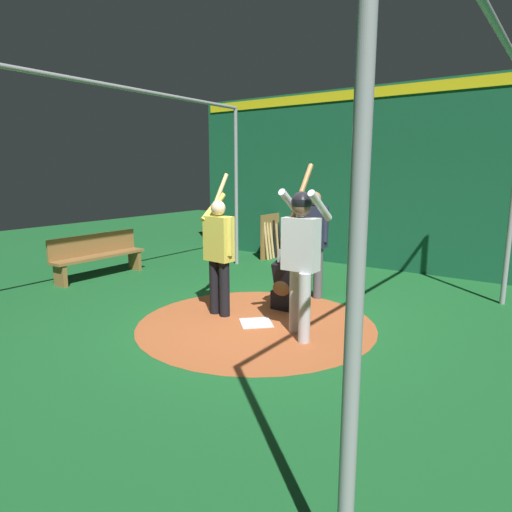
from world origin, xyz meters
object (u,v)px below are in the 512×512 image
Objects in this scene: batter at (301,250)px; bench at (98,255)px; catcher at (288,285)px; visitor at (219,250)px; bat_rack at (276,236)px; home_plate at (256,323)px; umpire at (313,239)px; baseball_0 at (283,305)px.

bench is (-0.51, -4.82, -0.67)m from batter.
catcher is (-0.89, -0.72, -0.75)m from batter.
visitor is at bearing 83.22° from bench.
visitor is at bearing 22.39° from bat_rack.
catcher is 4.17m from bat_rack.
umpire reaches higher than home_plate.
bench reaches higher than home_plate.
baseball_0 reaches higher than home_plate.
umpire is 0.90× the size of bench.
visitor is at bearing -40.38° from catcher.
umpire is 4.30m from bench.
bat_rack reaches higher than catcher.
home_plate is 0.21× the size of visitor.
bat_rack reaches higher than home_plate.
bat_rack is 4.16m from bench.
bench is 4.06m from baseball_0.
batter is 1.61m from baseball_0.
bat_rack reaches higher than baseball_0.
bench is (0.38, -4.10, 0.08)m from catcher.
umpire reaches higher than bench.
bat_rack is (-4.23, -2.40, 0.48)m from home_plate.
bat_rack is at bearing -144.84° from catcher.
catcher is at bearing -0.06° from umpire.
batter is 1.24× the size of umpire.
bench is (1.17, -4.10, -0.53)m from umpire.
umpire reaches higher than bat_rack.
home_plate is 0.22× the size of bench.
bench is at bearing -96.01° from batter.
batter reaches higher than bat_rack.
batter is at bearing 83.99° from bench.
batter reaches higher than umpire.
bat_rack is 4.15m from baseball_0.
catcher reaches higher than bench.
bench is at bearing -96.07° from home_plate.
catcher is at bearing -141.12° from batter.
batter is (0.07, 0.72, 1.11)m from home_plate.
home_plate is at bearing 92.83° from visitor.
home_plate is 4.88m from bat_rack.
catcher is at bearing 95.33° from bench.
catcher is 0.34m from baseball_0.
batter is 1.83m from umpire.
visitor is (0.79, -0.67, 0.60)m from catcher.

